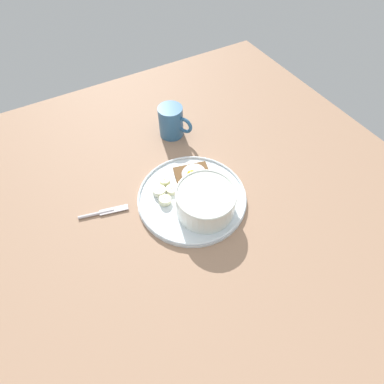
% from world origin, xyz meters
% --- Properties ---
extents(ground_plane, '(1.20, 1.20, 0.02)m').
position_xyz_m(ground_plane, '(0.00, 0.00, 0.01)').
color(ground_plane, '#9F785D').
rests_on(ground_plane, ground).
extents(plate, '(0.28, 0.28, 0.02)m').
position_xyz_m(plate, '(0.00, 0.00, 0.03)').
color(plate, white).
rests_on(plate, ground_plane).
extents(oatmeal_bowl, '(0.14, 0.14, 0.07)m').
position_xyz_m(oatmeal_bowl, '(0.01, -0.05, 0.06)').
color(oatmeal_bowl, white).
rests_on(oatmeal_bowl, plate).
extents(toast_slice, '(0.11, 0.11, 0.01)m').
position_xyz_m(toast_slice, '(0.03, 0.05, 0.04)').
color(toast_slice, brown).
rests_on(toast_slice, plate).
extents(poached_egg, '(0.08, 0.06, 0.03)m').
position_xyz_m(poached_egg, '(0.03, 0.04, 0.06)').
color(poached_egg, white).
rests_on(poached_egg, toast_slice).
extents(banana_slice_front, '(0.05, 0.05, 0.02)m').
position_xyz_m(banana_slice_front, '(-0.07, 0.05, 0.04)').
color(banana_slice_front, '#EFEDC8').
rests_on(banana_slice_front, plate).
extents(banana_slice_left, '(0.04, 0.04, 0.01)m').
position_xyz_m(banana_slice_left, '(-0.04, 0.04, 0.04)').
color(banana_slice_left, '#EDE9BC').
rests_on(banana_slice_left, plate).
extents(banana_slice_back, '(0.04, 0.04, 0.02)m').
position_xyz_m(banana_slice_back, '(-0.04, 0.07, 0.04)').
color(banana_slice_back, beige).
rests_on(banana_slice_back, plate).
extents(banana_slice_right, '(0.04, 0.04, 0.02)m').
position_xyz_m(banana_slice_right, '(-0.07, 0.02, 0.04)').
color(banana_slice_right, beige).
rests_on(banana_slice_right, plate).
extents(coffee_mug, '(0.08, 0.10, 0.09)m').
position_xyz_m(coffee_mug, '(0.07, 0.24, 0.07)').
color(coffee_mug, '#2F5F8B').
rests_on(coffee_mug, ground_plane).
extents(knife, '(0.12, 0.04, 0.01)m').
position_xyz_m(knife, '(-0.21, 0.07, 0.02)').
color(knife, silver).
rests_on(knife, ground_plane).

